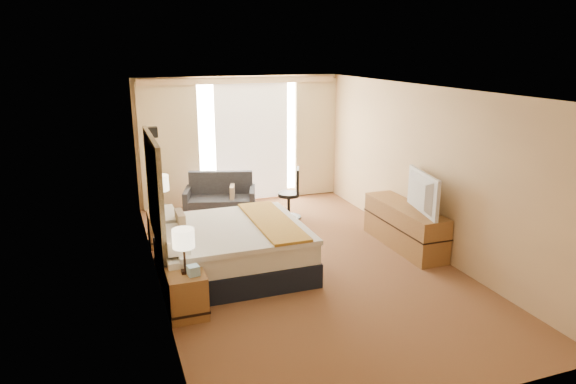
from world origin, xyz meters
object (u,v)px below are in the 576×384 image
object	(u,v)px
media_dresser	(404,226)
television	(416,193)
desk_chair	(291,196)
lamp_left	(183,239)
nightstand_left	(187,294)
loveseat	(221,202)
floor_lamp	(154,156)
lamp_right	(160,184)
bed	(231,248)
nightstand_right	(163,228)

from	to	relation	value
media_dresser	television	distance (m)	0.75
television	desk_chair	bearing A→B (deg)	38.37
desk_chair	lamp_left	size ratio (longest dim) A/B	1.75
nightstand_left	media_dresser	distance (m)	3.85
nightstand_left	loveseat	xyz separation A→B (m)	(1.23, 3.61, -0.00)
loveseat	lamp_left	size ratio (longest dim) A/B	2.66
loveseat	floor_lamp	bearing A→B (deg)	-164.87
loveseat	lamp_right	xyz separation A→B (m)	(-1.22, -1.09, 0.75)
bed	lamp_right	size ratio (longest dim) A/B	3.32
nightstand_right	desk_chair	xyz separation A→B (m)	(2.47, 0.55, 0.16)
nightstand_left	media_dresser	world-z (taller)	media_dresser
nightstand_left	floor_lamp	world-z (taller)	floor_lamp
nightstand_right	floor_lamp	distance (m)	1.52
floor_lamp	desk_chair	bearing A→B (deg)	-14.03
media_dresser	lamp_right	xyz separation A→B (m)	(-3.69, 1.48, 0.68)
nightstand_left	lamp_left	world-z (taller)	lamp_left
desk_chair	lamp_left	distance (m)	3.95
lamp_right	loveseat	bearing A→B (deg)	41.70
media_dresser	desk_chair	distance (m)	2.35
nightstand_left	television	xyz separation A→B (m)	(3.65, 0.72, 0.74)
nightstand_left	lamp_right	size ratio (longest dim) A/B	0.89
nightstand_right	lamp_left	bearing A→B (deg)	-90.00
bed	loveseat	world-z (taller)	bed
media_dresser	desk_chair	xyz separation A→B (m)	(-1.23, 2.00, 0.08)
loveseat	television	distance (m)	3.85
lamp_right	floor_lamp	bearing A→B (deg)	87.70
bed	lamp_left	bearing A→B (deg)	-128.45
television	nightstand_right	bearing A→B (deg)	75.53
loveseat	floor_lamp	world-z (taller)	floor_lamp
nightstand_left	media_dresser	size ratio (longest dim) A/B	0.31
lamp_right	desk_chair	bearing A→B (deg)	11.95
floor_lamp	lamp_left	world-z (taller)	floor_lamp
television	floor_lamp	bearing A→B (deg)	62.36
bed	lamp_right	bearing A→B (deg)	118.26
nightstand_left	floor_lamp	bearing A→B (deg)	89.20
nightstand_left	bed	bearing A→B (deg)	51.90
bed	lamp_right	world-z (taller)	lamp_right
loveseat	lamp_left	bearing A→B (deg)	-91.71
nightstand_left	desk_chair	size ratio (longest dim) A/B	0.56
loveseat	desk_chair	size ratio (longest dim) A/B	1.52
floor_lamp	desk_chair	xyz separation A→B (m)	(2.42, -0.60, -0.83)
lamp_right	nightstand_left	bearing A→B (deg)	-90.13
floor_lamp	desk_chair	distance (m)	2.63
bed	television	bearing A→B (deg)	-6.36
nightstand_right	lamp_left	world-z (taller)	lamp_left
nightstand_left	floor_lamp	distance (m)	3.78
media_dresser	loveseat	distance (m)	3.56
nightstand_left	bed	size ratio (longest dim) A/B	0.27
lamp_right	television	size ratio (longest dim) A/B	0.57
lamp_left	television	world-z (taller)	television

